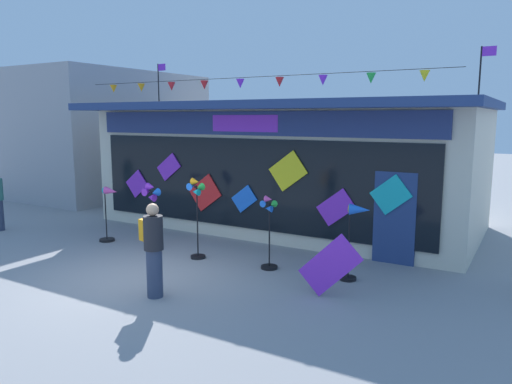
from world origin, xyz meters
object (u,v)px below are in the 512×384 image
person_near_camera (153,248)px  display_kite_on_ground (330,265)px  kite_shop_building (289,164)px  wind_spinner_left (152,205)px  wind_spinner_center_left (196,207)px  wind_spinner_right (356,228)px  wind_spinner_center_right (269,229)px  wind_spinner_far_left (109,208)px

person_near_camera → display_kite_on_ground: person_near_camera is taller
kite_shop_building → wind_spinner_left: bearing=-112.1°
wind_spinner_center_left → person_near_camera: 2.39m
wind_spinner_left → kite_shop_building: bearing=67.9°
wind_spinner_right → wind_spinner_left: bearing=-178.6°
wind_spinner_right → person_near_camera: (-2.78, -2.59, -0.16)m
kite_shop_building → wind_spinner_center_right: 4.52m
wind_spinner_center_left → wind_spinner_center_right: bearing=5.0°
wind_spinner_center_left → wind_spinner_right: bearing=5.5°
kite_shop_building → wind_spinner_right: bearing=-48.9°
wind_spinner_far_left → wind_spinner_center_left: size_ratio=0.77×
wind_spinner_far_left → person_near_camera: person_near_camera is taller
kite_shop_building → person_near_camera: 6.61m
wind_spinner_right → person_near_camera: bearing=-137.1°
wind_spinner_right → display_kite_on_ground: wind_spinner_right is taller
wind_spinner_left → person_near_camera: 3.37m
kite_shop_building → wind_spinner_center_left: 4.32m
wind_spinner_center_right → kite_shop_building: bearing=111.6°
kite_shop_building → wind_spinner_right: (3.43, -3.93, -0.74)m
wind_spinner_right → person_near_camera: size_ratio=0.91×
wind_spinner_center_left → wind_spinner_right: (3.55, 0.34, -0.14)m
kite_shop_building → display_kite_on_ground: 6.10m
wind_spinner_center_left → person_near_camera: bearing=-71.0°
wind_spinner_center_left → kite_shop_building: bearing=88.3°
wind_spinner_far_left → person_near_camera: 4.24m
kite_shop_building → wind_spinner_center_left: bearing=-91.7°
wind_spinner_far_left → person_near_camera: bearing=-32.7°
wind_spinner_left → wind_spinner_center_left: size_ratio=0.87×
display_kite_on_ground → wind_spinner_left: bearing=169.6°
wind_spinner_left → wind_spinner_center_left: bearing=-8.3°
wind_spinner_far_left → kite_shop_building: bearing=55.4°
kite_shop_building → display_kite_on_ground: size_ratio=10.25×
wind_spinner_right → display_kite_on_ground: (-0.10, -1.03, -0.47)m
wind_spinner_left → wind_spinner_right: wind_spinner_left is taller
kite_shop_building → wind_spinner_center_right: bearing=-68.4°
wind_spinner_right → wind_spinner_center_left: bearing=-174.5°
wind_spinner_center_right → display_kite_on_ground: (1.70, -0.84, -0.29)m
kite_shop_building → display_kite_on_ground: bearing=-56.1°
wind_spinner_far_left → wind_spinner_left: 1.29m
wind_spinner_left → wind_spinner_right: bearing=1.4°
wind_spinner_center_left → display_kite_on_ground: wind_spinner_center_left is taller
kite_shop_building → display_kite_on_ground: kite_shop_building is taller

